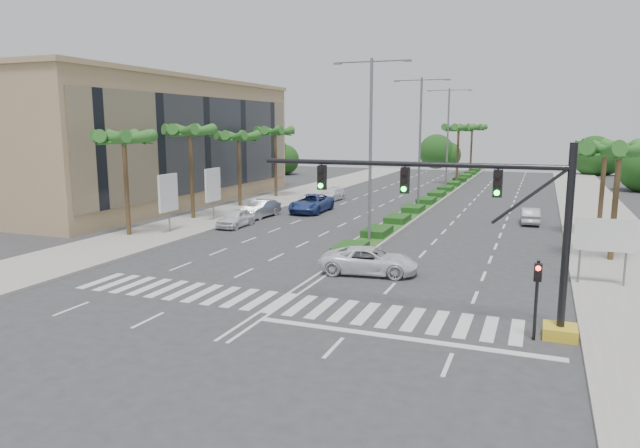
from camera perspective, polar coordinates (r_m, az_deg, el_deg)
The scene contains 28 objects.
ground at distance 25.62m, azimuth -4.05°, elevation -7.89°, with size 160.00×160.00×0.00m, color #333335.
footpath_right at distance 42.98m, azimuth 27.19°, elevation -1.60°, with size 6.00×120.00×0.15m, color gray.
footpath_left at distance 49.87m, azimuth -10.04°, elevation 0.78°, with size 6.00×120.00×0.15m, color gray.
median at distance 68.28m, azimuth 12.32°, elevation 3.14°, with size 2.20×75.00×0.20m, color gray.
median_grass at distance 68.26m, azimuth 12.32°, elevation 3.24°, with size 1.80×75.00×0.04m, color #2F521C.
building at distance 60.35m, azimuth -16.09°, elevation 7.76°, with size 12.00×36.00×12.00m, color tan.
signal_gantry at distance 22.48m, azimuth 17.73°, elevation -1.75°, with size 12.60×1.20×7.20m.
pedestrian_signal at distance 22.11m, azimuth 20.88°, elevation -5.89°, with size 0.28×0.36×3.00m.
direction_sign at distance 30.63m, azimuth 26.54°, elevation -1.25°, with size 2.70×0.11×3.40m.
billboard_near at distance 42.50m, azimuth -14.95°, elevation 2.98°, with size 0.18×2.10×4.35m.
billboard_far at distance 47.44m, azimuth -10.67°, elevation 3.82°, with size 0.18×2.10×4.35m.
palm_left_near at distance 41.91m, azimuth -19.03°, elevation 7.80°, with size 4.57×4.68×7.55m.
palm_left_mid at distance 48.29m, azimuth -12.87°, elevation 8.75°, with size 4.57×4.68×7.95m.
palm_left_far at distance 55.11m, azimuth -8.15°, elevation 8.39°, with size 4.57×4.68×7.35m.
palm_left_end at distance 62.20m, azimuth -4.50°, elevation 8.97°, with size 4.57×4.68×7.75m.
palm_right_near at distance 36.28m, azimuth 27.76°, elevation 6.21°, with size 4.57×4.68×7.05m.
palm_right_far at distance 44.25m, azimuth 26.62°, elevation 6.37°, with size 4.57×4.68×6.75m.
palm_median_a at distance 77.74m, azimuth 13.70°, elevation 9.11°, with size 4.57×4.68×8.05m.
palm_median_b at distance 92.63m, azimuth 14.97°, elevation 9.13°, with size 4.57×4.68×8.05m.
streetlight_near at distance 37.54m, azimuth 5.08°, elevation 8.30°, with size 5.10×0.25×12.00m.
streetlight_mid at distance 53.08m, azimuth 9.98°, elevation 8.63°, with size 5.10×0.25×12.00m.
streetlight_far at distance 68.84m, azimuth 12.66°, elevation 8.78°, with size 5.10×0.25×12.00m.
car_parked_a at distance 44.68m, azimuth -8.42°, elevation 0.59°, with size 1.64×4.07×1.39m, color white.
car_parked_b at distance 49.09m, azimuth -5.98°, elevation 1.53°, with size 1.58×4.53×1.49m, color silver.
car_parked_c at distance 51.70m, azimuth -0.87°, elevation 2.08°, with size 2.69×5.84×1.62m, color navy.
car_parked_d at distance 59.68m, azimuth 1.07°, elevation 2.97°, with size 1.84×4.52×1.31m, color white.
car_crossing at distance 30.39m, azimuth 5.00°, elevation -3.67°, with size 2.35×5.10×1.42m, color white.
car_right at distance 48.66m, azimuth 20.27°, elevation 0.79°, with size 1.39×3.97×1.31m, color #B0B0B5.
Camera 1 is at (10.51, -22.03, 7.79)m, focal length 32.00 mm.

